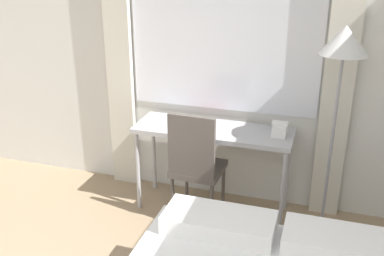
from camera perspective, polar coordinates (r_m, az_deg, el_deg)
name	(u,v)px	position (r m, az deg, el deg)	size (l,w,h in m)	color
wall_back_with_window	(191,50)	(3.95, -0.08, 9.89)	(5.45, 0.13, 2.70)	silver
desk	(213,136)	(3.79, 2.72, -1.05)	(1.33, 0.45, 0.77)	#B2B2B7
desk_chair	(196,162)	(3.65, 0.47, -4.40)	(0.42, 0.42, 1.00)	#59514C
standing_lamp	(342,61)	(3.32, 18.54, 8.13)	(0.34, 0.34, 1.70)	#4C4C51
telephone	(280,129)	(3.67, 11.08, -0.15)	(0.13, 0.15, 0.12)	white
book	(200,123)	(3.84, 1.00, 0.66)	(0.23, 0.20, 0.02)	maroon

